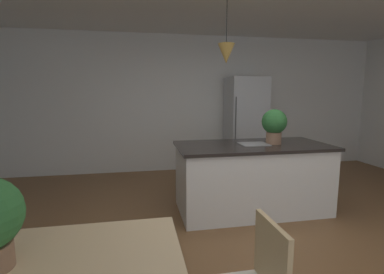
{
  "coord_description": "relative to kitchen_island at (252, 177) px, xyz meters",
  "views": [
    {
      "loc": [
        -1.05,
        -2.52,
        1.56
      ],
      "look_at": [
        -0.54,
        0.16,
        1.14
      ],
      "focal_mm": 26.79,
      "sensor_mm": 36.0,
      "label": 1
    }
  ],
  "objects": [
    {
      "name": "pendant_over_island_main",
      "position": [
        -0.38,
        -0.0,
        1.58
      ],
      "size": [
        0.21,
        0.21,
        0.78
      ],
      "color": "black"
    },
    {
      "name": "kitchen_island",
      "position": [
        0.0,
        0.0,
        0.0
      ],
      "size": [
        1.98,
        0.96,
        0.91
      ],
      "color": "white",
      "rests_on": "ground_plane"
    },
    {
      "name": "refrigerator",
      "position": [
        0.64,
        1.91,
        0.48
      ],
      "size": [
        0.73,
        0.67,
        1.88
      ],
      "color": "silver",
      "rests_on": "ground_plane"
    },
    {
      "name": "potted_plant_on_island",
      "position": [
        0.29,
        -0.0,
        0.7
      ],
      "size": [
        0.33,
        0.33,
        0.46
      ],
      "color": "#8C664C",
      "rests_on": "kitchen_island"
    },
    {
      "name": "wall_back_kitchen",
      "position": [
        -0.43,
        2.31,
        0.89
      ],
      "size": [
        10.0,
        0.12,
        2.7
      ],
      "primitive_type": "cube",
      "color": "white",
      "rests_on": "ground_plane"
    },
    {
      "name": "ground_plane",
      "position": [
        -0.43,
        -0.95,
        -0.48
      ],
      "size": [
        10.0,
        8.4,
        0.04
      ],
      "primitive_type": "cube",
      "color": "brown"
    }
  ]
}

